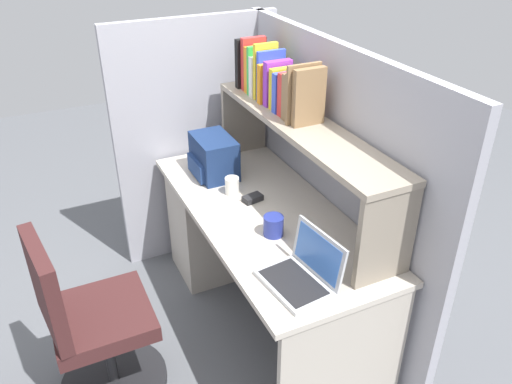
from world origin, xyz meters
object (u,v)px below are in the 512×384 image
at_px(computer_mouse, 253,198).
at_px(snack_canister, 273,226).
at_px(paper_cup, 232,186).
at_px(office_chair, 92,331).
at_px(backpack, 213,157).
at_px(laptop, 303,272).

distance_m(computer_mouse, snack_canister, 0.33).
bearing_deg(paper_cup, computer_mouse, 29.42).
bearing_deg(computer_mouse, paper_cup, -161.06).
relative_size(paper_cup, office_chair, 0.10).
bearing_deg(paper_cup, office_chair, -67.90).
height_order(backpack, snack_canister, backpack).
height_order(computer_mouse, office_chair, office_chair).
bearing_deg(office_chair, backpack, -62.56).
relative_size(backpack, paper_cup, 3.13).
relative_size(backpack, snack_canister, 2.99).
relative_size(snack_canister, office_chair, 0.11).
relative_size(computer_mouse, office_chair, 0.11).
bearing_deg(snack_canister, computer_mouse, 172.52).
bearing_deg(snack_canister, backpack, -177.13).
relative_size(computer_mouse, snack_canister, 1.04).
distance_m(laptop, paper_cup, 0.81).
distance_m(laptop, office_chair, 1.03).
distance_m(backpack, computer_mouse, 0.39).
height_order(laptop, paper_cup, laptop).
xyz_separation_m(laptop, snack_canister, (-0.36, 0.05, -0.00)).
height_order(laptop, snack_canister, laptop).
relative_size(laptop, office_chair, 0.36).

